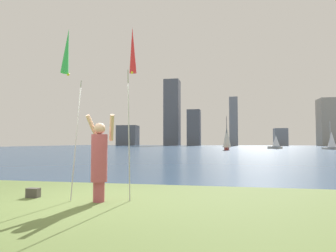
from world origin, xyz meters
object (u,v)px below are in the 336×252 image
object	(u,v)px
person	(99,158)
bag	(33,193)
sailboat_5	(332,140)
sailboat_2	(227,138)
sailboat_1	(276,142)
kite_flag_right	(132,55)
kite_flag_left	(67,56)

from	to	relation	value
person	bag	size ratio (longest dim) A/B	6.48
bag	sailboat_5	size ratio (longest dim) A/B	0.06
bag	sailboat_2	world-z (taller)	sailboat_2
person	sailboat_1	distance (m)	55.54
kite_flag_right	sailboat_1	world-z (taller)	sailboat_1
sailboat_2	person	bearing A→B (deg)	-93.17
person	sailboat_5	bearing A→B (deg)	60.67
sailboat_5	kite_flag_right	bearing A→B (deg)	-111.02
person	sailboat_1	size ratio (longest dim) A/B	0.46
kite_flag_left	sailboat_1	distance (m)	56.00
bag	sailboat_1	distance (m)	55.75
person	kite_flag_right	xyz separation A→B (m)	(0.61, 0.33, 2.29)
sailboat_5	person	bearing A→B (deg)	-111.49
person	kite_flag_right	size ratio (longest dim) A/B	0.49
sailboat_2	sailboat_5	distance (m)	19.90
person	kite_flag_left	xyz separation A→B (m)	(-0.61, -0.31, 2.15)
kite_flag_left	bag	bearing A→B (deg)	155.67
kite_flag_left	bag	xyz separation A→B (m)	(-1.06, 0.48, -2.96)
kite_flag_right	sailboat_2	size ratio (longest dim) A/B	0.72
bag	sailboat_2	bearing A→B (deg)	84.59
person	kite_flag_left	distance (m)	2.26
sailboat_1	sailboat_2	world-z (taller)	sailboat_2
kite_flag_right	sailboat_2	bearing A→B (deg)	87.62
sailboat_1	sailboat_5	distance (m)	9.32
bag	sailboat_1	xyz separation A→B (m)	(13.09, 54.18, 1.21)
bag	sailboat_1	world-z (taller)	sailboat_1
kite_flag_right	bag	bearing A→B (deg)	-175.87
kite_flag_right	bag	xyz separation A→B (m)	(-2.28, -0.16, -3.10)
sailboat_2	kite_flag_left	bearing A→B (deg)	-93.95
kite_flag_left	sailboat_5	world-z (taller)	sailboat_5
kite_flag_right	sailboat_5	xyz separation A→B (m)	(19.71, 51.29, -1.64)
sailboat_1	sailboat_2	xyz separation A→B (m)	(-9.03, -11.34, 0.61)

